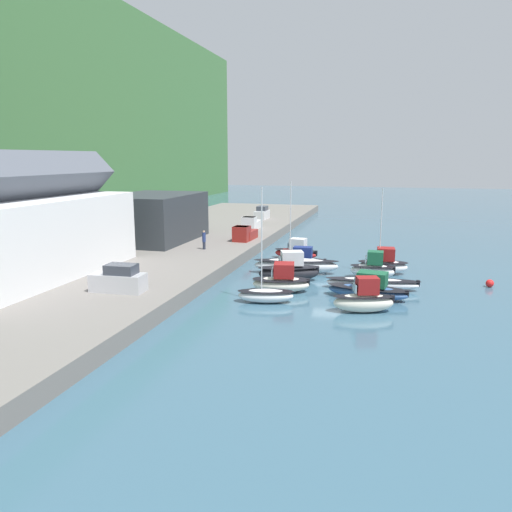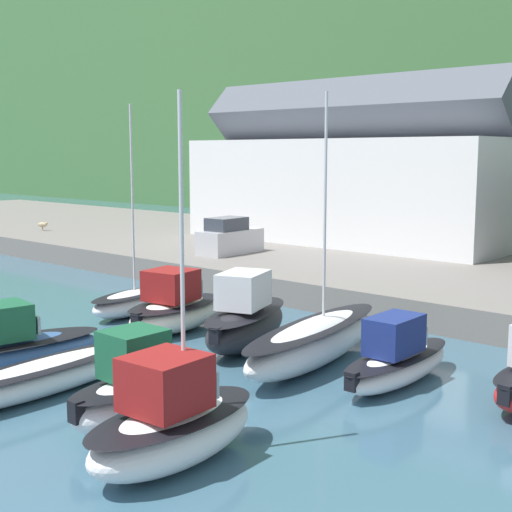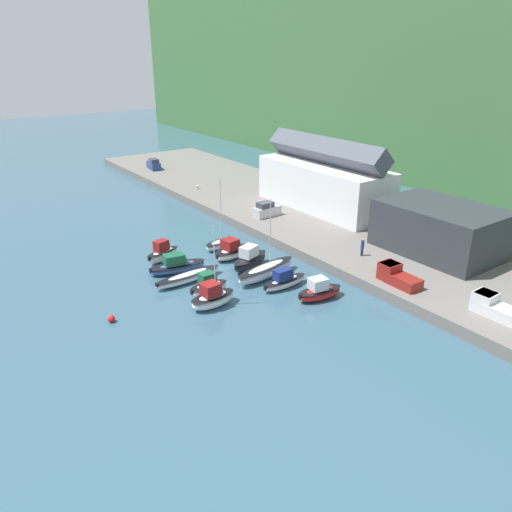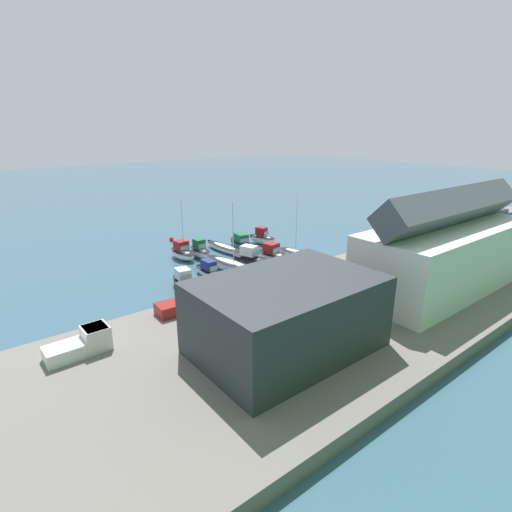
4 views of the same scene
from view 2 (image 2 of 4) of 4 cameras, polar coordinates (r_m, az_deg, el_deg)
name	(u,v)px [view 2 (image 2 of 4)]	position (r m, az deg, el deg)	size (l,w,h in m)	color
ground_plane	(147,363)	(25.15, -8.72, -8.46)	(320.00, 320.00, 0.00)	#385B70
quay_promenade	(441,270)	(41.45, 14.55, -1.11)	(129.35, 22.19, 1.28)	slate
harbor_clubhouse	(348,180)	(48.33, 7.33, 6.05)	(22.51, 8.30, 10.88)	white
moored_boat_0	(130,301)	(32.26, -10.04, -3.60)	(2.60, 4.82, 9.29)	white
moored_boat_1	(175,309)	(29.16, -6.53, -4.20)	(3.29, 5.39, 2.55)	white
moored_boat_2	(246,319)	(26.49, -0.81, -5.10)	(3.92, 6.20, 2.89)	black
moored_boat_3	(315,341)	(24.50, 4.72, -6.77)	(3.32, 8.79, 9.21)	silver
moored_boat_4	(397,360)	(22.90, 11.21, -8.14)	(1.79, 5.72, 2.22)	white
moored_boat_7	(1,347)	(25.22, -19.72, -6.89)	(3.25, 7.04, 2.27)	#33568E
moored_boat_8	(46,375)	(22.62, -16.43, -9.13)	(2.28, 8.40, 1.04)	white
moored_boat_9	(140,392)	(19.24, -9.28, -10.68)	(1.88, 4.29, 2.68)	white
moored_boat_10	(172,424)	(17.01, -6.70, -13.19)	(2.54, 5.08, 8.57)	white
parked_car_1	(230,238)	(42.20, -2.13, 1.45)	(2.01, 4.29, 2.16)	#B7B7BC
dog_on_quay	(43,225)	(57.03, -16.69, 2.42)	(0.85, 0.63, 0.68)	tan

